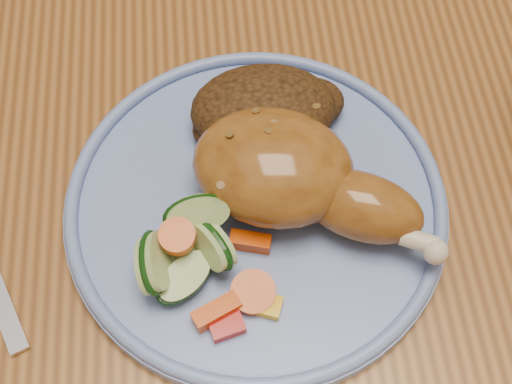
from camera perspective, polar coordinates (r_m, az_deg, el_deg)
The scene contains 7 objects.
ground at distance 1.28m, azimuth 4.11°, elevation -12.04°, with size 4.00×4.00×0.00m, color brown.
dining_table at distance 0.67m, azimuth 7.65°, elevation 5.42°, with size 0.90×1.40×0.75m.
plate at distance 0.52m, azimuth -0.00°, elevation -1.14°, with size 0.28×0.28×0.01m, color #6980C5.
plate_rim at distance 0.51m, azimuth -0.00°, elevation -0.55°, with size 0.28×0.28×0.01m, color #6980C5.
chicken_leg at distance 0.49m, azimuth 3.08°, elevation 1.26°, with size 0.18×0.14×0.06m.
rice_pilaf at distance 0.54m, azimuth 0.82°, elevation 6.57°, with size 0.12×0.08×0.05m.
vegetable_pile at distance 0.48m, azimuth -4.97°, elevation -5.10°, with size 0.10×0.10×0.05m.
Camera 1 is at (-0.12, -0.37, 1.21)m, focal length 50.00 mm.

